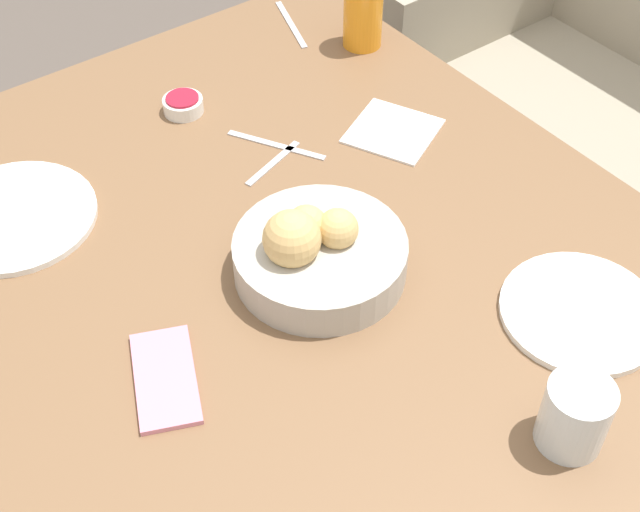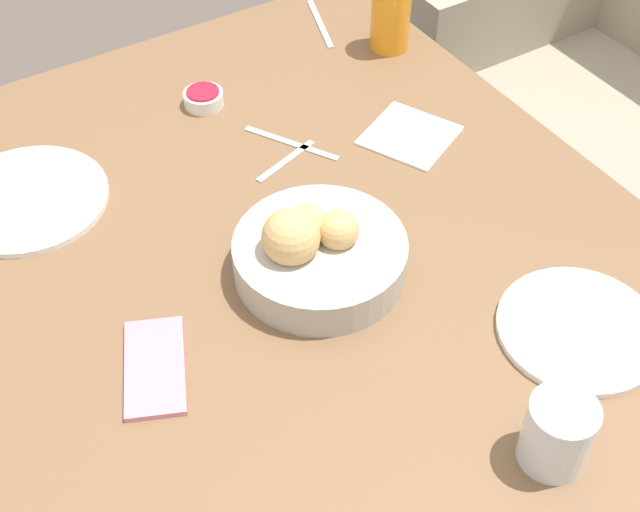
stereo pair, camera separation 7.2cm
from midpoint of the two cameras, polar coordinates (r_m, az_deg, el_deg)
The scene contains 12 objects.
dining_table at distance 1.25m, azimuth 1.43°, elevation -5.54°, with size 1.41×1.03×0.74m.
bread_basket at distance 1.19m, azimuth 1.52°, elevation 0.19°, with size 0.24×0.24×0.12m.
plate_near_left at distance 1.38m, azimuth -16.83°, elevation 3.47°, with size 0.24×0.24×0.01m.
plate_far_center at distance 1.20m, azimuth 17.89°, elevation -4.54°, with size 0.21×0.21×0.01m.
juice_glass at distance 1.63m, azimuth 5.86°, elevation 15.17°, with size 0.07×0.07×0.13m.
water_tumbler at distance 1.05m, azimuth 16.91°, elevation -10.87°, with size 0.08×0.08×0.09m.
jam_bowl_berry at distance 1.51m, azimuth -6.10°, elevation 9.98°, with size 0.07×0.07×0.03m.
fork_silver at distance 1.72m, azimuth 1.25°, elevation 14.62°, with size 0.16×0.06×0.00m.
knife_silver at distance 1.43m, azimuth -0.40°, elevation 7.19°, with size 0.15×0.09×0.00m.
spoon_coffee at distance 1.39m, azimuth -0.71°, elevation 6.07°, with size 0.05×0.12×0.00m.
napkin at distance 1.45m, azimuth 7.18°, elevation 7.63°, with size 0.17×0.17×0.00m.
cell_phone at distance 1.12m, azimuth -8.73°, elevation -7.09°, with size 0.17×0.13×0.01m.
Camera 2 is at (0.67, -0.41, 1.63)m, focal length 50.00 mm.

